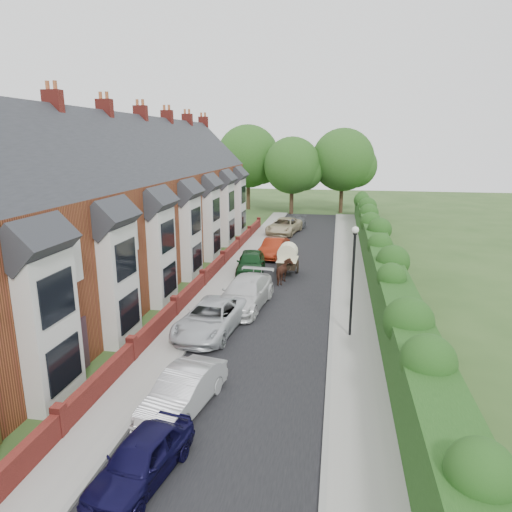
# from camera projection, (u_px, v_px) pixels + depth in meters

# --- Properties ---
(ground) EXTENTS (140.00, 140.00, 0.00)m
(ground) POSITION_uv_depth(u_px,v_px,m) (262.00, 373.00, 17.67)
(ground) COLOR #2D4C1E
(ground) RESTS_ON ground
(road) EXTENTS (6.00, 58.00, 0.02)m
(road) POSITION_uv_depth(u_px,v_px,m) (283.00, 286.00, 28.25)
(road) COLOR black
(road) RESTS_ON ground
(pavement_hedge_side) EXTENTS (2.20, 58.00, 0.12)m
(pavement_hedge_side) POSITION_uv_depth(u_px,v_px,m) (351.00, 289.00, 27.53)
(pavement_hedge_side) COLOR #9A9891
(pavement_hedge_side) RESTS_ON ground
(pavement_house_side) EXTENTS (1.70, 58.00, 0.12)m
(pavement_house_side) POSITION_uv_depth(u_px,v_px,m) (223.00, 282.00, 28.90)
(pavement_house_side) COLOR #9A9891
(pavement_house_side) RESTS_ON ground
(kerb_hedge_side) EXTENTS (0.18, 58.00, 0.13)m
(kerb_hedge_side) POSITION_uv_depth(u_px,v_px,m) (333.00, 288.00, 27.71)
(kerb_hedge_side) COLOR gray
(kerb_hedge_side) RESTS_ON ground
(kerb_house_side) EXTENTS (0.18, 58.00, 0.13)m
(kerb_house_side) POSITION_uv_depth(u_px,v_px,m) (235.00, 283.00, 28.76)
(kerb_house_side) COLOR gray
(kerb_house_side) RESTS_ON ground
(hedge) EXTENTS (2.10, 58.00, 2.85)m
(hedge) POSITION_uv_depth(u_px,v_px,m) (383.00, 266.00, 26.85)
(hedge) COLOR #183D13
(hedge) RESTS_ON ground
(terrace_row) EXTENTS (9.05, 40.50, 11.50)m
(terrace_row) POSITION_uv_depth(u_px,v_px,m) (115.00, 213.00, 27.96)
(terrace_row) COLOR brown
(terrace_row) RESTS_ON ground
(garden_wall_row) EXTENTS (0.35, 40.35, 1.10)m
(garden_wall_row) POSITION_uv_depth(u_px,v_px,m) (203.00, 280.00, 28.01)
(garden_wall_row) COLOR maroon
(garden_wall_row) RESTS_ON ground
(lamppost) EXTENTS (0.32, 0.32, 5.16)m
(lamppost) POSITION_uv_depth(u_px,v_px,m) (353.00, 268.00, 20.09)
(lamppost) COLOR black
(lamppost) RESTS_ON ground
(tree_far_left) EXTENTS (7.14, 6.80, 9.29)m
(tree_far_left) POSITION_uv_depth(u_px,v_px,m) (295.00, 167.00, 54.97)
(tree_far_left) COLOR #332316
(tree_far_left) RESTS_ON ground
(tree_far_right) EXTENTS (7.98, 7.60, 10.31)m
(tree_far_right) POSITION_uv_depth(u_px,v_px,m) (346.00, 161.00, 55.70)
(tree_far_right) COLOR #332316
(tree_far_right) RESTS_ON ground
(tree_far_back) EXTENTS (8.40, 8.00, 10.82)m
(tree_far_back) POSITION_uv_depth(u_px,v_px,m) (251.00, 158.00, 58.63)
(tree_far_back) COLOR #332316
(tree_far_back) RESTS_ON ground
(car_navy) EXTENTS (2.11, 3.92, 1.27)m
(car_navy) POSITION_uv_depth(u_px,v_px,m) (142.00, 458.00, 11.97)
(car_navy) COLOR black
(car_navy) RESTS_ON ground
(car_silver_a) EXTENTS (2.12, 4.29, 1.35)m
(car_silver_a) POSITION_uv_depth(u_px,v_px,m) (184.00, 391.00, 15.14)
(car_silver_a) COLOR silver
(car_silver_a) RESTS_ON ground
(car_silver_b) EXTENTS (2.89, 5.39, 1.44)m
(car_silver_b) POSITION_uv_depth(u_px,v_px,m) (211.00, 318.00, 21.25)
(car_silver_b) COLOR silver
(car_silver_b) RESTS_ON ground
(car_white) EXTENTS (2.77, 5.68, 1.59)m
(car_white) POSITION_uv_depth(u_px,v_px,m) (245.00, 293.00, 24.51)
(car_white) COLOR silver
(car_white) RESTS_ON ground
(car_green) EXTENTS (2.36, 4.74, 1.55)m
(car_green) POSITION_uv_depth(u_px,v_px,m) (251.00, 262.00, 30.77)
(car_green) COLOR #103717
(car_green) RESTS_ON ground
(car_red) EXTENTS (2.10, 4.53, 1.44)m
(car_red) POSITION_uv_depth(u_px,v_px,m) (274.00, 248.00, 35.22)
(car_red) COLOR maroon
(car_red) RESTS_ON ground
(car_beige) EXTENTS (3.39, 5.80, 1.52)m
(car_beige) POSITION_uv_depth(u_px,v_px,m) (284.00, 226.00, 44.04)
(car_beige) COLOR #C4B38D
(car_beige) RESTS_ON ground
(car_grey) EXTENTS (2.86, 4.87, 1.32)m
(car_grey) POSITION_uv_depth(u_px,v_px,m) (292.00, 224.00, 45.87)
(car_grey) COLOR slate
(car_grey) RESTS_ON ground
(horse) EXTENTS (1.03, 1.87, 1.50)m
(horse) POSITION_uv_depth(u_px,v_px,m) (284.00, 272.00, 28.63)
(horse) COLOR #432318
(horse) RESTS_ON ground
(horse_cart) EXTENTS (1.36, 3.01, 2.17)m
(horse_cart) POSITION_uv_depth(u_px,v_px,m) (288.00, 257.00, 30.34)
(horse_cart) COLOR black
(horse_cart) RESTS_ON ground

